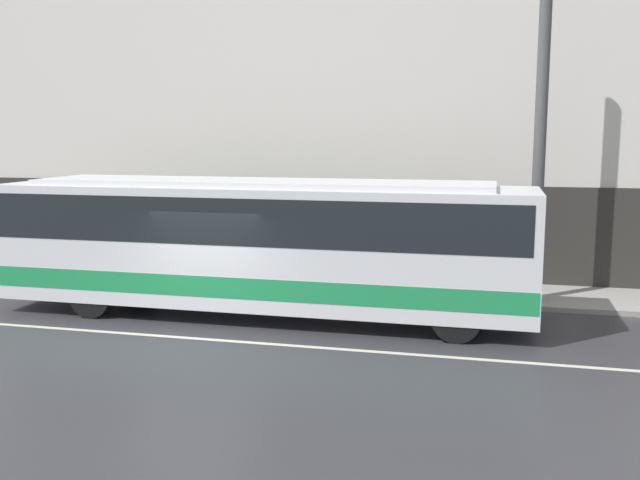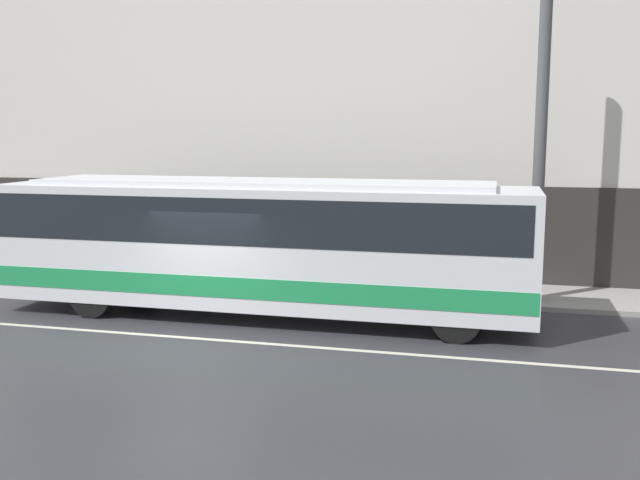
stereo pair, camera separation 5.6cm
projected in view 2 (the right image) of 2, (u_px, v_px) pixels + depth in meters
The scene contains 7 objects.
ground_plane at pixel (190, 338), 14.59m from camera, with size 60.00×60.00×0.00m, color #333338.
sidewalk at pixel (270, 283), 19.69m from camera, with size 60.00×2.66×0.13m.
building_facade at pixel (284, 92), 20.32m from camera, with size 60.00×0.35×11.02m.
lane_stripe at pixel (190, 338), 14.59m from camera, with size 54.00×0.14×0.01m.
transit_bus at pixel (261, 240), 16.20m from camera, with size 12.18×2.60×3.11m.
utility_pole_near at pixel (540, 144), 16.99m from camera, with size 0.29×0.29×7.56m.
pedestrian_waiting at pixel (201, 254), 19.56m from camera, with size 0.36×0.36×1.61m.
Camera 2 is at (6.03, -13.06, 4.16)m, focal length 40.00 mm.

